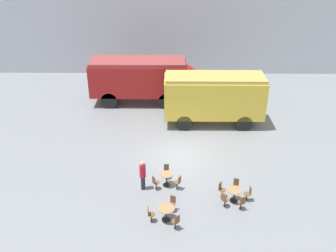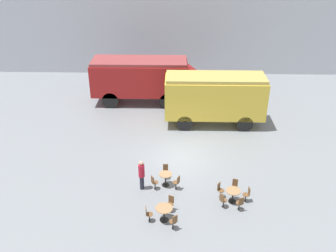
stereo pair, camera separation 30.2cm
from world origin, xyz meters
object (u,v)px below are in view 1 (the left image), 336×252
object	(u,v)px
visitor_person	(143,174)
cafe_table_mid	(167,177)
cafe_chair_0	(224,199)
cafe_table_near	(234,193)
streamlined_locomotive	(147,77)
passenger_coach_vintage	(214,96)
cafe_table_far	(166,211)

from	to	relation	value
visitor_person	cafe_table_mid	bearing A→B (deg)	14.78
cafe_table_mid	cafe_chair_0	size ratio (longest dim) A/B	0.87
cafe_table_near	visitor_person	distance (m)	4.97
streamlined_locomotive	cafe_table_near	xyz separation A→B (m)	(5.33, -12.87, -1.65)
visitor_person	passenger_coach_vintage	bearing A→B (deg)	60.31
cafe_table_far	visitor_person	xyz separation A→B (m)	(-1.31, 2.51, 0.39)
passenger_coach_vintage	cafe_table_mid	world-z (taller)	passenger_coach_vintage
streamlined_locomotive	passenger_coach_vintage	xyz separation A→B (m)	(5.06, -3.84, 0.01)
cafe_table_mid	visitor_person	distance (m)	1.40
streamlined_locomotive	cafe_table_near	world-z (taller)	streamlined_locomotive
cafe_table_mid	visitor_person	world-z (taller)	visitor_person
passenger_coach_vintage	streamlined_locomotive	bearing A→B (deg)	142.84
cafe_table_near	cafe_table_far	world-z (taller)	cafe_table_far
passenger_coach_vintage	cafe_table_near	bearing A→B (deg)	-88.26
streamlined_locomotive	cafe_table_mid	xyz separation A→B (m)	(1.77, -11.52, -1.63)
passenger_coach_vintage	cafe_chair_0	world-z (taller)	passenger_coach_vintage
passenger_coach_vintage	visitor_person	world-z (taller)	passenger_coach_vintage
streamlined_locomotive	cafe_table_mid	bearing A→B (deg)	-81.26
passenger_coach_vintage	cafe_table_far	world-z (taller)	passenger_coach_vintage
cafe_chair_0	visitor_person	bearing A→B (deg)	121.29
streamlined_locomotive	cafe_table_far	bearing A→B (deg)	-82.91
cafe_table_near	cafe_table_mid	xyz separation A→B (m)	(-3.56, 1.34, 0.02)
cafe_chair_0	visitor_person	distance (m)	4.54
cafe_table_near	streamlined_locomotive	bearing A→B (deg)	112.52
cafe_table_far	cafe_table_mid	bearing A→B (deg)	90.35
cafe_table_near	cafe_chair_0	distance (m)	0.76
passenger_coach_vintage	cafe_table_mid	bearing A→B (deg)	-113.16
passenger_coach_vintage	cafe_chair_0	xyz separation A→B (m)	(-0.31, -9.51, -1.69)
visitor_person	cafe_table_near	bearing A→B (deg)	-11.69
streamlined_locomotive	cafe_table_mid	world-z (taller)	streamlined_locomotive
passenger_coach_vintage	visitor_person	size ratio (longest dim) A/B	3.93
passenger_coach_vintage	visitor_person	xyz separation A→B (m)	(-4.58, -8.03, -1.21)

